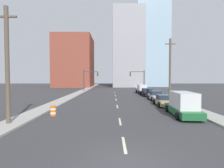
% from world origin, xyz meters
% --- Properties ---
extents(ground_plane, '(200.00, 200.00, 0.00)m').
position_xyz_m(ground_plane, '(0.00, 0.00, 0.00)').
color(ground_plane, '#38383A').
extents(sidewalk_left, '(2.12, 91.88, 0.16)m').
position_xyz_m(sidewalk_left, '(-8.50, 45.94, 0.08)').
color(sidewalk_left, '#9E9B93').
rests_on(sidewalk_left, ground).
extents(sidewalk_right, '(2.12, 91.88, 0.16)m').
position_xyz_m(sidewalk_right, '(8.50, 45.94, 0.08)').
color(sidewalk_right, '#9E9B93').
rests_on(sidewalk_right, ground).
extents(lane_stripe_at_2m, '(0.16, 2.40, 0.01)m').
position_xyz_m(lane_stripe_at_2m, '(0.00, 2.00, 0.00)').
color(lane_stripe_at_2m, beige).
rests_on(lane_stripe_at_2m, ground).
extents(lane_stripe_at_7m, '(0.16, 2.40, 0.01)m').
position_xyz_m(lane_stripe_at_7m, '(0.00, 7.02, 0.00)').
color(lane_stripe_at_7m, beige).
rests_on(lane_stripe_at_7m, ground).
extents(lane_stripe_at_14m, '(0.16, 2.40, 0.01)m').
position_xyz_m(lane_stripe_at_14m, '(0.00, 14.50, 0.00)').
color(lane_stripe_at_14m, beige).
rests_on(lane_stripe_at_14m, ground).
extents(lane_stripe_at_21m, '(0.16, 2.40, 0.01)m').
position_xyz_m(lane_stripe_at_21m, '(0.00, 21.49, 0.00)').
color(lane_stripe_at_21m, beige).
rests_on(lane_stripe_at_21m, ground).
extents(lane_stripe_at_28m, '(0.16, 2.40, 0.01)m').
position_xyz_m(lane_stripe_at_28m, '(0.00, 27.76, 0.00)').
color(lane_stripe_at_28m, beige).
rests_on(lane_stripe_at_28m, ground).
extents(lane_stripe_at_35m, '(0.16, 2.40, 0.01)m').
position_xyz_m(lane_stripe_at_35m, '(0.00, 34.62, 0.00)').
color(lane_stripe_at_35m, beige).
rests_on(lane_stripe_at_35m, ground).
extents(building_brick_left, '(14.00, 16.00, 19.64)m').
position_xyz_m(building_brick_left, '(-15.56, 62.03, 9.82)').
color(building_brick_left, brown).
rests_on(building_brick_left, ground).
extents(building_office_center, '(12.00, 20.00, 30.32)m').
position_xyz_m(building_office_center, '(5.61, 66.03, 15.16)').
color(building_office_center, '#99999E').
rests_on(building_office_center, ground).
extents(building_glass_right, '(13.00, 20.00, 33.43)m').
position_xyz_m(building_glass_right, '(15.66, 70.03, 16.72)').
color(building_glass_right, '#99B7CC').
rests_on(building_glass_right, ground).
extents(traffic_signal_left, '(3.99, 0.35, 5.63)m').
position_xyz_m(traffic_signal_left, '(-7.04, 39.24, 3.65)').
color(traffic_signal_left, '#38383D').
rests_on(traffic_signal_left, ground).
extents(traffic_signal_right, '(3.99, 0.35, 5.63)m').
position_xyz_m(traffic_signal_right, '(6.75, 39.24, 3.65)').
color(traffic_signal_right, '#38383D').
rests_on(traffic_signal_right, ground).
extents(utility_pole_left_near, '(1.60, 0.32, 9.06)m').
position_xyz_m(utility_pole_left_near, '(-8.65, 5.88, 4.65)').
color(utility_pole_left_near, brown).
rests_on(utility_pole_left_near, ground).
extents(utility_pole_right_mid, '(1.60, 0.32, 9.59)m').
position_xyz_m(utility_pole_right_mid, '(8.23, 19.34, 4.92)').
color(utility_pole_right_mid, brown).
rests_on(utility_pole_right_mid, ground).
extents(traffic_barrel, '(0.56, 0.56, 0.95)m').
position_xyz_m(traffic_barrel, '(-6.33, 9.20, 0.47)').
color(traffic_barrel, orange).
rests_on(traffic_barrel, ground).
extents(box_truck_green, '(2.48, 5.95, 2.29)m').
position_xyz_m(box_truck_green, '(6.11, 9.14, 1.08)').
color(box_truck_green, '#1E6033').
rests_on(box_truck_green, ground).
extents(sedan_tan, '(2.27, 4.56, 1.42)m').
position_xyz_m(sedan_tan, '(6.09, 15.13, 0.66)').
color(sedan_tan, tan).
rests_on(sedan_tan, ground).
extents(sedan_silver, '(2.07, 4.37, 1.51)m').
position_xyz_m(sedan_silver, '(6.39, 20.67, 0.68)').
color(sedan_silver, '#B2B2BC').
rests_on(sedan_silver, ground).
extents(sedan_black, '(2.35, 4.74, 1.53)m').
position_xyz_m(sedan_black, '(6.29, 27.12, 0.70)').
color(sedan_black, black).
rests_on(sedan_black, ground).
extents(box_truck_blue, '(2.33, 5.29, 2.03)m').
position_xyz_m(box_truck_blue, '(6.26, 32.99, 0.96)').
color(box_truck_blue, navy).
rests_on(box_truck_blue, ground).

